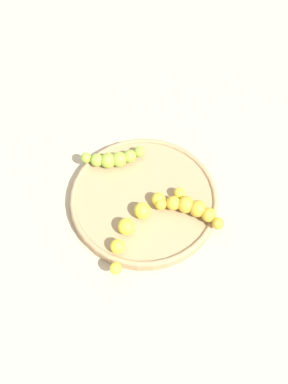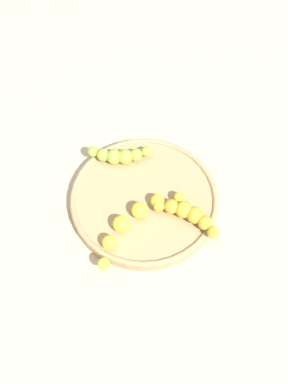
{
  "view_description": "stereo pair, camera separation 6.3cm",
  "coord_description": "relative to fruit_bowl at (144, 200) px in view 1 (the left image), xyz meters",
  "views": [
    {
      "loc": [
        -0.04,
        0.45,
        0.77
      ],
      "look_at": [
        0.0,
        0.0,
        0.04
      ],
      "focal_mm": 45.9,
      "sensor_mm": 36.0,
      "label": 1
    },
    {
      "loc": [
        -0.1,
        0.44,
        0.77
      ],
      "look_at": [
        0.0,
        0.0,
        0.04
      ],
      "focal_mm": 45.9,
      "sensor_mm": 36.0,
      "label": 2
    }
  ],
  "objects": [
    {
      "name": "ground_plane",
      "position": [
        0.0,
        0.0,
        -0.01
      ],
      "size": [
        2.4,
        2.4,
        0.0
      ],
      "primitive_type": "plane",
      "color": "tan"
    },
    {
      "name": "fruit_bowl",
      "position": [
        0.0,
        0.0,
        0.0
      ],
      "size": [
        0.27,
        0.27,
        0.02
      ],
      "color": "#A08259",
      "rests_on": "ground_plane"
    },
    {
      "name": "banana_yellow",
      "position": [
        0.01,
        0.06,
        0.02
      ],
      "size": [
        0.12,
        0.17,
        0.03
      ],
      "rotation": [
        0.0,
        0.0,
        5.72
      ],
      "color": "yellow",
      "rests_on": "fruit_bowl"
    },
    {
      "name": "banana_spotted",
      "position": [
        -0.08,
        0.02,
        0.02
      ],
      "size": [
        0.12,
        0.06,
        0.03
      ],
      "rotation": [
        0.0,
        0.0,
        4.42
      ],
      "color": "gold",
      "rests_on": "fruit_bowl"
    },
    {
      "name": "banana_green",
      "position": [
        0.06,
        -0.07,
        0.02
      ],
      "size": [
        0.12,
        0.05,
        0.03
      ],
      "rotation": [
        0.0,
        0.0,
        1.79
      ],
      "color": "#8CAD38",
      "rests_on": "fruit_bowl"
    }
  ]
}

